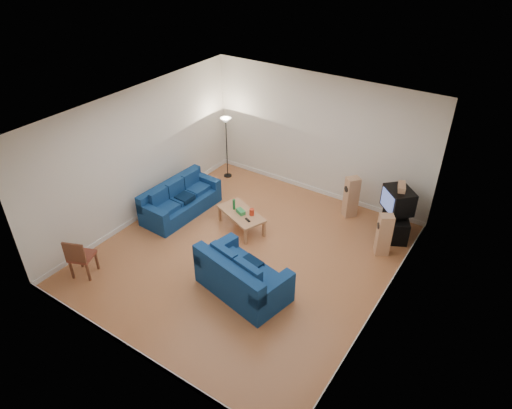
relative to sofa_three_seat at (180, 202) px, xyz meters
The scene contains 16 objects.
room 2.70m from the sofa_three_seat, 11.79° to the right, with size 6.01×6.51×3.21m.
sofa_three_seat is the anchor object (origin of this frame).
sofa_loveseat 3.29m from the sofa_three_seat, 27.08° to the right, with size 1.98×1.36×0.91m.
coffee_table 1.71m from the sofa_three_seat, ahead, with size 1.36×1.02×0.45m.
bottle 1.52m from the sofa_three_seat, 11.56° to the left, with size 0.06×0.06×0.27m, color #197233.
tissue_box 1.72m from the sofa_three_seat, ahead, with size 0.24×0.13×0.10m, color green.
red_canister 1.99m from the sofa_three_seat, ahead, with size 0.11×0.11×0.16m, color red.
remote 2.00m from the sofa_three_seat, ahead, with size 0.17×0.05×0.02m, color black.
tv_stand 5.20m from the sofa_three_seat, 22.88° to the left, with size 0.89×0.50×0.55m, color black.
av_receiver 5.20m from the sofa_three_seat, 22.97° to the left, with size 0.44×0.36×0.10m, color black.
television 5.21m from the sofa_three_seat, 23.56° to the left, with size 0.86×0.86×0.54m.
centre_speaker 5.28m from the sofa_three_seat, 23.63° to the left, with size 0.38×0.15×0.13m, color tan.
speaker_left 4.22m from the sofa_three_seat, 31.63° to the left, with size 0.39×0.40×1.05m.
speaker_right 4.95m from the sofa_three_seat, 14.20° to the left, with size 0.37×0.35×1.00m.
floor_lamp 2.43m from the sofa_three_seat, 92.91° to the left, with size 0.30×0.30×1.76m.
dining_chair 2.92m from the sofa_three_seat, 91.14° to the right, with size 0.58×0.58×0.93m.
Camera 1 is at (4.52, -6.41, 6.38)m, focal length 32.00 mm.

